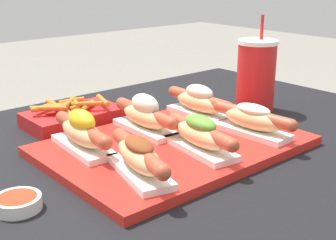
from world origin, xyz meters
TOP-DOWN VIEW (x-y plane):
  - serving_tray at (-0.03, -0.02)m, footprint 0.50×0.35m
  - hot_dog_0 at (-0.18, -0.09)m, footprint 0.10×0.20m
  - hot_dog_1 at (-0.03, -0.09)m, footprint 0.08×0.21m
  - hot_dog_2 at (0.12, -0.09)m, footprint 0.07×0.21m
  - hot_dog_3 at (-0.20, 0.07)m, footprint 0.07×0.21m
  - hot_dog_4 at (-0.04, 0.07)m, footprint 0.07×0.21m
  - hot_dog_5 at (0.12, 0.07)m, footprint 0.06×0.21m
  - sauce_bowl at (-0.38, -0.04)m, footprint 0.07×0.07m
  - drink_cup at (0.30, 0.06)m, footprint 0.10×0.10m
  - fries_basket at (-0.11, 0.25)m, footprint 0.21×0.14m

SIDE VIEW (x-z plane):
  - serving_tray at x=-0.03m, z-range 0.71..0.73m
  - sauce_bowl at x=-0.38m, z-range 0.71..0.73m
  - fries_basket at x=-0.11m, z-range 0.70..0.76m
  - hot_dog_0 at x=-0.18m, z-range 0.73..0.79m
  - hot_dog_2 at x=0.12m, z-range 0.73..0.79m
  - hot_dog_1 at x=-0.03m, z-range 0.72..0.79m
  - hot_dog_5 at x=0.12m, z-range 0.72..0.80m
  - hot_dog_3 at x=-0.20m, z-range 0.72..0.80m
  - hot_dog_4 at x=-0.04m, z-range 0.72..0.80m
  - drink_cup at x=0.30m, z-range 0.68..0.92m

